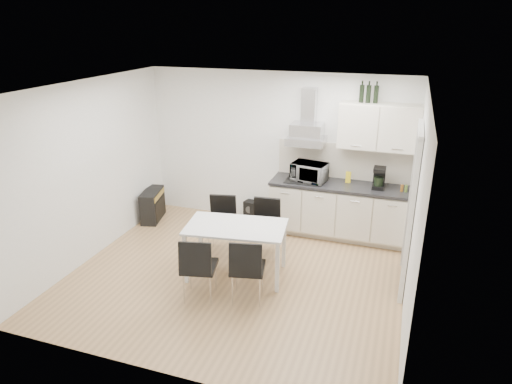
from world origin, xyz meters
TOP-DOWN VIEW (x-y plane):
  - ground at (0.00, 0.00)m, footprint 4.50×4.50m
  - wall_back at (0.00, 2.00)m, footprint 4.50×0.10m
  - wall_front at (0.00, -2.00)m, footprint 4.50×0.10m
  - wall_left at (-2.25, 0.00)m, footprint 0.10×4.00m
  - wall_right at (2.25, 0.00)m, footprint 0.10×4.00m
  - ceiling at (0.00, 0.00)m, footprint 4.50×4.50m
  - doorway at (2.21, 0.55)m, footprint 0.08×1.04m
  - kitchenette at (1.19, 1.73)m, footprint 2.22×0.64m
  - dining_table at (0.00, 0.04)m, footprint 1.44×0.94m
  - chair_far_left at (-0.45, 0.57)m, footprint 0.54×0.58m
  - chair_far_right at (0.21, 0.67)m, footprint 0.48×0.54m
  - chair_near_left at (-0.24, -0.64)m, footprint 0.54×0.58m
  - chair_near_right at (0.35, -0.48)m, footprint 0.53×0.58m
  - guitar_amp at (-2.09, 1.33)m, footprint 0.42×0.70m
  - floor_speaker at (-0.44, 1.90)m, footprint 0.24×0.22m

SIDE VIEW (x-z plane):
  - ground at x=0.00m, z-range 0.00..0.00m
  - floor_speaker at x=-0.44m, z-range 0.00..0.34m
  - guitar_amp at x=-2.09m, z-range 0.00..0.55m
  - chair_far_left at x=-0.45m, z-range 0.00..0.88m
  - chair_far_right at x=0.21m, z-range 0.00..0.88m
  - chair_near_left at x=-0.24m, z-range 0.00..0.88m
  - chair_near_right at x=0.35m, z-range 0.00..0.88m
  - dining_table at x=0.00m, z-range 0.29..1.04m
  - kitchenette at x=1.19m, z-range -0.43..2.09m
  - doorway at x=2.21m, z-range 0.00..2.10m
  - wall_back at x=0.00m, z-range 0.00..2.60m
  - wall_front at x=0.00m, z-range 0.00..2.60m
  - wall_left at x=-2.25m, z-range 0.00..2.60m
  - wall_right at x=2.25m, z-range 0.00..2.60m
  - ceiling at x=0.00m, z-range 2.60..2.60m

